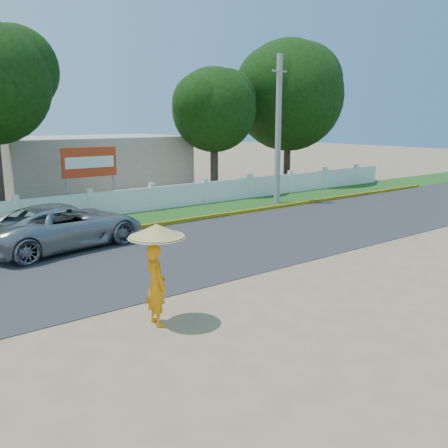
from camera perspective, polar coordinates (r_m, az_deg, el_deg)
name	(u,v)px	position (r m, az deg, el deg)	size (l,w,h in m)	color
ground	(273,287)	(12.78, 5.59, -7.18)	(120.00, 120.00, 0.00)	#9E8460
road	(176,250)	(16.18, -5.48, -3.03)	(60.00, 7.00, 0.02)	#38383A
grass_verge	(106,224)	(20.68, -13.37, 0.02)	(60.00, 3.50, 0.03)	#2D601E
curb	(125,229)	(19.17, -11.24, -0.62)	(40.00, 0.18, 0.16)	yellow
fence	(90,206)	(21.89, -15.05, 2.01)	(40.00, 0.10, 1.10)	silver
building_near	(90,165)	(29.13, -15.05, 6.48)	(10.00, 6.00, 3.20)	#B7AD99
utility_pole	(278,131)	(24.86, 6.21, 10.55)	(0.28, 0.28, 7.19)	gray
vehicle	(64,226)	(17.15, -17.81, -0.19)	(2.45, 5.32, 1.48)	#93969A
monk_with_parasol	(156,260)	(10.20, -7.76, -4.07)	(1.17, 1.17, 2.12)	orange
billboard	(90,166)	(22.90, -15.10, 6.45)	(2.50, 0.13, 2.95)	gray
tree_row	(90,98)	(25.14, -15.08, 13.71)	(35.18, 7.48, 9.18)	#473828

